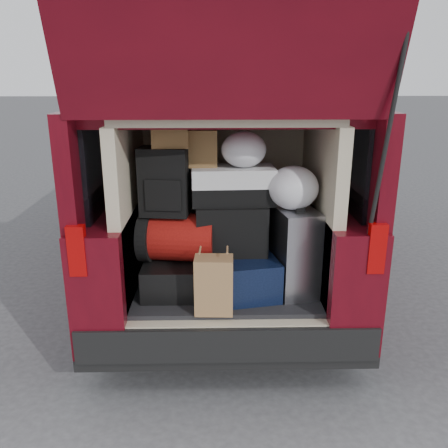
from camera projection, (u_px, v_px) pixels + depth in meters
The scene contains 15 objects.
ground at pixel (226, 368), 3.35m from camera, with size 80.00×80.00×0.00m, color #37383A.
minivan at pixel (222, 183), 4.83m from camera, with size 1.90×5.35×2.77m.
load_floor at pixel (225, 314), 3.52m from camera, with size 1.24×1.05×0.55m, color black.
black_hardshell at pixel (174, 273), 3.29m from camera, with size 0.40×0.54×0.22m, color black.
navy_hardshell at pixel (235, 271), 3.27m from camera, with size 0.50×0.61×0.27m, color black.
silver_roller at pixel (294, 251), 3.19m from camera, with size 0.24×0.39×0.59m, color white.
kraft_bag at pixel (214, 285), 2.93m from camera, with size 0.24×0.15×0.37m, color olive.
red_duffel at pixel (178, 237), 3.20m from camera, with size 0.50×0.32×0.32m, color maroon.
black_soft_case at pixel (232, 228), 3.20m from camera, with size 0.47×0.28×0.34m, color black.
backpack at pixel (164, 182), 3.07m from camera, with size 0.31×0.19×0.45m, color black.
twotone_duffel at pixel (233, 185), 3.14m from camera, with size 0.54×0.28×0.24m, color white.
grocery_sack_lower at pixel (170, 130), 2.99m from camera, with size 0.23×0.19×0.21m, color olive.
grocery_sack_upper at pixel (199, 147), 3.12m from camera, with size 0.24×0.20×0.24m, color olive.
plastic_bag_center at pixel (244, 150), 3.06m from camera, with size 0.29×0.27×0.23m, color white.
plastic_bag_right at pixel (293, 188), 3.05m from camera, with size 0.33×0.31×0.28m, color white.
Camera 1 is at (-0.08, -2.87, 1.99)m, focal length 38.00 mm.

